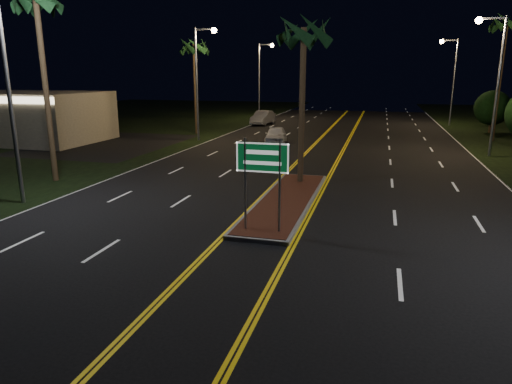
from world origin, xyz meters
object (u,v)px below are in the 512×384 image
(streetlight_right_mid, at_px, (493,70))
(palm_left_near, at_px, (36,3))
(streetlight_left_mid, at_px, (201,71))
(commercial_building, at_px, (12,116))
(streetlight_left_far, at_px, (262,72))
(palm_median, at_px, (304,33))
(car_near, at_px, (276,134))
(car_far, at_px, (263,116))
(palm_right_far, at_px, (507,25))
(shrub_far, at_px, (492,108))
(streetlight_left_near, at_px, (14,67))
(highway_sign, at_px, (262,166))
(streetlight_right_far, at_px, (451,72))
(median_island, at_px, (286,201))
(palm_left_far, at_px, (194,47))

(streetlight_right_mid, height_order, palm_left_near, palm_left_near)
(streetlight_left_mid, distance_m, streetlight_right_mid, 21.32)
(palm_left_near, bearing_deg, commercial_building, 138.39)
(streetlight_left_mid, distance_m, streetlight_left_far, 20.00)
(palm_median, bearing_deg, car_near, 107.80)
(car_far, bearing_deg, palm_right_far, -15.01)
(streetlight_left_mid, xyz_separation_m, shrub_far, (24.41, 12.00, -3.32))
(commercial_building, distance_m, palm_median, 28.18)
(streetlight_left_near, relative_size, streetlight_left_far, 1.00)
(shrub_far, bearing_deg, streetlight_right_mid, -102.82)
(car_near, bearing_deg, highway_sign, -87.45)
(palm_right_far, bearing_deg, streetlight_right_far, 100.33)
(palm_right_far, bearing_deg, shrub_far, 80.54)
(streetlight_right_mid, height_order, streetlight_right_far, same)
(median_island, distance_m, car_far, 32.03)
(commercial_building, distance_m, car_near, 22.09)
(palm_left_far, relative_size, shrub_far, 2.22)
(palm_left_far, bearing_deg, car_far, 68.25)
(palm_median, height_order, car_far, palm_median)
(highway_sign, xyz_separation_m, commercial_building, (-26.00, 17.19, -0.40))
(commercial_building, bearing_deg, streetlight_right_mid, 3.14)
(commercial_building, xyz_separation_m, streetlight_left_near, (15.39, -15.99, 3.65))
(car_far, bearing_deg, streetlight_right_mid, -34.25)
(palm_right_far, relative_size, shrub_far, 2.60)
(streetlight_left_near, distance_m, streetlight_right_far, 43.53)
(streetlight_left_mid, xyz_separation_m, streetlight_right_mid, (21.23, -2.00, 0.00))
(streetlight_left_far, xyz_separation_m, shrub_far, (24.41, -8.00, -3.32))
(highway_sign, distance_m, palm_median, 9.11)
(palm_left_near, height_order, shrub_far, palm_left_near)
(palm_right_far, bearing_deg, palm_left_far, -175.53)
(streetlight_right_mid, bearing_deg, streetlight_left_far, 133.97)
(streetlight_right_far, relative_size, palm_left_near, 0.92)
(streetlight_left_mid, relative_size, streetlight_left_far, 1.00)
(commercial_building, height_order, streetlight_left_mid, streetlight_left_mid)
(commercial_building, bearing_deg, highway_sign, -33.48)
(commercial_building, distance_m, streetlight_right_far, 42.88)
(car_near, bearing_deg, palm_right_far, 10.84)
(highway_sign, relative_size, palm_left_far, 0.36)
(palm_left_far, bearing_deg, palm_median, -53.82)
(commercial_building, bearing_deg, palm_median, -20.05)
(streetlight_right_mid, height_order, shrub_far, streetlight_right_mid)
(streetlight_right_mid, bearing_deg, shrub_far, 77.18)
(palm_median, bearing_deg, commercial_building, 159.95)
(shrub_far, height_order, car_near, shrub_far)
(streetlight_left_far, relative_size, streetlight_right_mid, 1.00)
(streetlight_left_near, relative_size, car_near, 1.88)
(streetlight_right_far, relative_size, palm_median, 1.08)
(streetlight_left_near, bearing_deg, streetlight_right_mid, 40.30)
(commercial_building, relative_size, streetlight_left_far, 1.67)
(median_island, relative_size, palm_median, 1.23)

